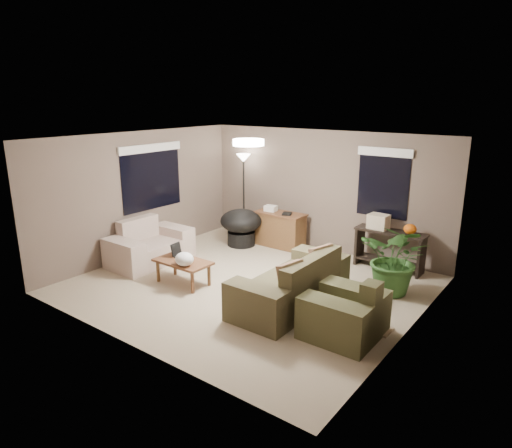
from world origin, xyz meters
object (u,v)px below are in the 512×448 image
Objects in this scene: cat_scratching_post at (380,316)px; main_sofa at (293,287)px; loveseat at (149,247)px; papasan_chair at (241,225)px; armchair at (345,315)px; desk at (280,229)px; console_table at (390,247)px; floor_lamp at (244,168)px; houseplant at (396,266)px; coffee_table at (183,264)px.

main_sofa is at bearing -179.74° from cat_scratching_post.
papasan_chair is at bearing 67.84° from loveseat.
cat_scratching_post is at bearing 1.17° from loveseat.
main_sofa is 1.14m from armchair.
desk is (1.50, 2.35, 0.08)m from loveseat.
console_table is (0.62, 2.36, 0.14)m from main_sofa.
armchair is 4.99m from floor_lamp.
floor_lamp is (-1.09, 0.12, 1.22)m from desk.
armchair is 0.52× the size of floor_lamp.
loveseat is 0.84× the size of floor_lamp.
cat_scratching_post is at bearing -77.51° from houseplant.
loveseat is at bearing -99.42° from floor_lamp.
desk is at bearing -6.35° from floor_lamp.
houseplant reaches higher than desk.
coffee_table is at bearing -178.90° from armchair.
desk reaches higher than coffee_table.
cat_scratching_post is (1.42, 0.01, -0.08)m from main_sofa.
armchair is at bearing -31.79° from papasan_chair.
desk is 3.91m from cat_scratching_post.
armchair is at bearing -80.65° from console_table.
papasan_chair is (-3.12, -0.54, 0.03)m from console_table.
desk is 0.85× the size of console_table.
armchair reaches higher than desk.
floor_lamp is at bearing 179.69° from console_table.
desk and console_table have the same top height.
desk is at bearing 85.85° from coffee_table.
coffee_table is at bearing -149.82° from houseplant.
desk reaches higher than cat_scratching_post.
desk is at bearing 57.40° from loveseat.
main_sofa and loveseat have the same top height.
console_table is 1.13m from houseplant.
cat_scratching_post is at bearing -35.26° from desk.
main_sofa is 2.00× the size of desk.
armchair is 3.89m from desk.
loveseat is 2.82m from floor_lamp.
floor_lamp reaches higher than console_table.
papasan_chair is 0.84× the size of houseplant.
loveseat is 1.32× the size of houseplant.
cat_scratching_post reaches higher than coffee_table.
coffee_table is 0.52× the size of floor_lamp.
houseplant is (1.12, 1.35, 0.18)m from main_sofa.
console_table is (2.39, 0.10, 0.06)m from desk.
armchair is 4.20m from papasan_chair.
main_sofa is 2.20× the size of coffee_table.
floor_lamp reaches higher than loveseat.
desk is 1.08× the size of papasan_chair.
main_sofa is 3.10m from papasan_chair.
armchair is 1.75m from houseplant.
houseplant is at bearing -63.88° from console_table.
console_table is 3.67m from floor_lamp.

